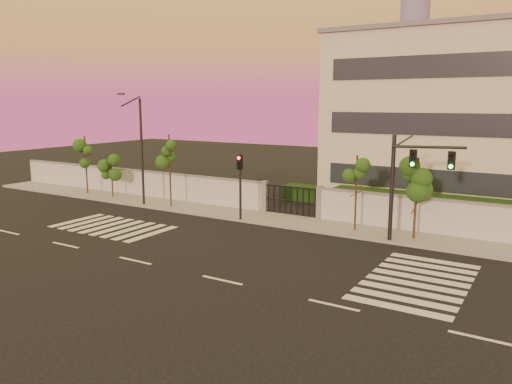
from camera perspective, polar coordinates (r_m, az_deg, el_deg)
ground at (r=21.23m, az=-3.87°, el=-10.04°), size 120.00×120.00×0.00m
sidewalk at (r=30.00m, az=7.80°, el=-3.89°), size 60.00×3.00×0.15m
perimeter_wall at (r=31.09m, az=9.14°, el=-1.55°), size 60.00×0.36×2.20m
hedge_row at (r=33.30m, az=12.61°, el=-1.33°), size 41.00×4.25×1.80m
distant_skyscraper at (r=310.79m, az=17.77°, el=19.89°), size 16.00×16.00×118.00m
road_markings at (r=25.01m, az=-1.85°, el=-6.84°), size 57.00×7.62×0.02m
street_tree_a at (r=41.71m, az=-18.90°, el=4.38°), size 1.46×1.16×4.75m
street_tree_b at (r=39.78m, az=-16.16°, el=2.70°), size 1.31×1.04×3.28m
street_tree_c at (r=35.00m, az=-9.82°, el=4.27°), size 1.45×1.15×5.17m
street_tree_d at (r=28.51m, az=11.47°, el=1.80°), size 1.41×1.12×4.44m
street_tree_e at (r=27.54m, az=17.97°, el=1.30°), size 1.62×1.29×4.50m
traffic_signal_main at (r=26.60m, az=16.81°, el=1.71°), size 3.55×1.19×5.71m
traffic_signal_secondary at (r=30.66m, az=-1.83°, el=1.56°), size 0.33×0.33×4.30m
streetlight_west at (r=35.93m, az=-13.12°, el=5.10°), size 0.48×1.91×7.96m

